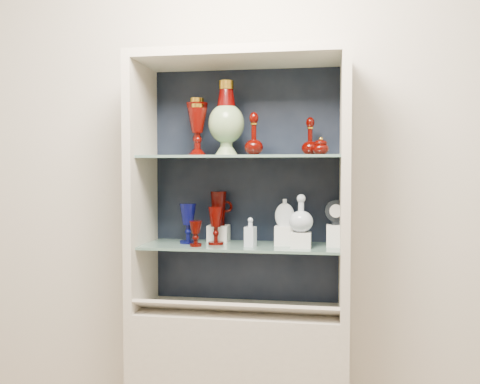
% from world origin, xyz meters
% --- Properties ---
extents(wall_back, '(3.50, 0.02, 2.80)m').
position_xyz_m(wall_back, '(0.00, 1.75, 1.40)').
color(wall_back, beige).
rests_on(wall_back, ground).
extents(cabinet_back_panel, '(0.98, 0.02, 1.15)m').
position_xyz_m(cabinet_back_panel, '(0.00, 1.72, 1.32)').
color(cabinet_back_panel, black).
rests_on(cabinet_back_panel, cabinet_base).
extents(cabinet_side_left, '(0.04, 0.40, 1.15)m').
position_xyz_m(cabinet_side_left, '(-0.48, 1.53, 1.32)').
color(cabinet_side_left, beige).
rests_on(cabinet_side_left, cabinet_base).
extents(cabinet_side_right, '(0.04, 0.40, 1.15)m').
position_xyz_m(cabinet_side_right, '(0.48, 1.53, 1.32)').
color(cabinet_side_right, beige).
rests_on(cabinet_side_right, cabinet_base).
extents(cabinet_top_cap, '(1.00, 0.40, 0.04)m').
position_xyz_m(cabinet_top_cap, '(0.00, 1.53, 1.92)').
color(cabinet_top_cap, beige).
rests_on(cabinet_top_cap, cabinet_side_left).
extents(shelf_lower, '(0.92, 0.34, 0.01)m').
position_xyz_m(shelf_lower, '(0.00, 1.55, 1.04)').
color(shelf_lower, slate).
rests_on(shelf_lower, cabinet_side_left).
extents(shelf_upper, '(0.92, 0.34, 0.01)m').
position_xyz_m(shelf_upper, '(0.00, 1.55, 1.46)').
color(shelf_upper, slate).
rests_on(shelf_upper, cabinet_side_left).
extents(label_ledge, '(0.92, 0.17, 0.09)m').
position_xyz_m(label_ledge, '(0.00, 1.42, 0.78)').
color(label_ledge, beige).
rests_on(label_ledge, cabinet_base).
extents(label_card_0, '(0.10, 0.06, 0.03)m').
position_xyz_m(label_card_0, '(0.26, 1.42, 0.80)').
color(label_card_0, white).
rests_on(label_card_0, label_ledge).
extents(label_card_1, '(0.10, 0.06, 0.03)m').
position_xyz_m(label_card_1, '(-0.28, 1.42, 0.80)').
color(label_card_1, white).
rests_on(label_card_1, label_ledge).
extents(label_card_2, '(0.10, 0.06, 0.03)m').
position_xyz_m(label_card_2, '(0.02, 1.42, 0.80)').
color(label_card_2, white).
rests_on(label_card_2, label_ledge).
extents(pedestal_lamp_left, '(0.12, 0.12, 0.28)m').
position_xyz_m(pedestal_lamp_left, '(-0.22, 1.59, 1.61)').
color(pedestal_lamp_left, '#460501').
rests_on(pedestal_lamp_left, shelf_upper).
extents(pedestal_lamp_right, '(0.11, 0.11, 0.24)m').
position_xyz_m(pedestal_lamp_right, '(-0.19, 1.49, 1.59)').
color(pedestal_lamp_right, '#460501').
rests_on(pedestal_lamp_right, shelf_upper).
extents(enamel_urn, '(0.21, 0.21, 0.34)m').
position_xyz_m(enamel_urn, '(-0.06, 1.51, 1.64)').
color(enamel_urn, '#07411F').
rests_on(enamel_urn, shelf_upper).
extents(ruby_decanter_a, '(0.10, 0.10, 0.22)m').
position_xyz_m(ruby_decanter_a, '(0.07, 1.50, 1.58)').
color(ruby_decanter_a, '#3F0400').
rests_on(ruby_decanter_a, shelf_upper).
extents(ruby_decanter_b, '(0.09, 0.09, 0.19)m').
position_xyz_m(ruby_decanter_b, '(0.32, 1.60, 1.57)').
color(ruby_decanter_b, '#3F0400').
rests_on(ruby_decanter_b, shelf_upper).
extents(lidded_bowl, '(0.08, 0.08, 0.08)m').
position_xyz_m(lidded_bowl, '(0.37, 1.53, 1.51)').
color(lidded_bowl, '#3F0400').
rests_on(lidded_bowl, shelf_upper).
extents(cobalt_goblet, '(0.10, 0.10, 0.19)m').
position_xyz_m(cobalt_goblet, '(-0.26, 1.56, 1.15)').
color(cobalt_goblet, '#060947').
rests_on(cobalt_goblet, shelf_lower).
extents(ruby_goblet_tall, '(0.09, 0.09, 0.18)m').
position_xyz_m(ruby_goblet_tall, '(-0.12, 1.54, 1.14)').
color(ruby_goblet_tall, '#460501').
rests_on(ruby_goblet_tall, shelf_lower).
extents(ruby_goblet_small, '(0.08, 0.08, 0.12)m').
position_xyz_m(ruby_goblet_small, '(-0.20, 1.46, 1.11)').
color(ruby_goblet_small, '#3F0400').
rests_on(ruby_goblet_small, shelf_lower).
extents(riser_ruby_pitcher, '(0.10, 0.10, 0.08)m').
position_xyz_m(riser_ruby_pitcher, '(-0.13, 1.65, 1.09)').
color(riser_ruby_pitcher, silver).
rests_on(riser_ruby_pitcher, shelf_lower).
extents(ruby_pitcher, '(0.14, 0.10, 0.17)m').
position_xyz_m(ruby_pitcher, '(-0.13, 1.65, 1.21)').
color(ruby_pitcher, '#460501').
rests_on(ruby_pitcher, riser_ruby_pitcher).
extents(clear_square_bottle, '(0.06, 0.06, 0.13)m').
position_xyz_m(clear_square_bottle, '(0.05, 1.50, 1.12)').
color(clear_square_bottle, '#ABBAC9').
rests_on(clear_square_bottle, shelf_lower).
extents(riser_flat_flask, '(0.09, 0.09, 0.09)m').
position_xyz_m(riser_flat_flask, '(0.21, 1.57, 1.09)').
color(riser_flat_flask, silver).
rests_on(riser_flat_flask, shelf_lower).
extents(flat_flask, '(0.10, 0.05, 0.13)m').
position_xyz_m(flat_flask, '(0.21, 1.57, 1.21)').
color(flat_flask, silver).
rests_on(flat_flask, riser_flat_flask).
extents(riser_clear_round_decanter, '(0.09, 0.09, 0.07)m').
position_xyz_m(riser_clear_round_decanter, '(0.29, 1.50, 1.08)').
color(riser_clear_round_decanter, silver).
rests_on(riser_clear_round_decanter, shelf_lower).
extents(clear_round_decanter, '(0.14, 0.14, 0.16)m').
position_xyz_m(clear_round_decanter, '(0.29, 1.50, 1.20)').
color(clear_round_decanter, '#ABBAC9').
rests_on(clear_round_decanter, riser_clear_round_decanter).
extents(riser_cameo_medallion, '(0.08, 0.08, 0.10)m').
position_xyz_m(riser_cameo_medallion, '(0.44, 1.56, 1.10)').
color(riser_cameo_medallion, silver).
rests_on(riser_cameo_medallion, shelf_lower).
extents(cameo_medallion, '(0.11, 0.07, 0.12)m').
position_xyz_m(cameo_medallion, '(0.44, 1.56, 1.21)').
color(cameo_medallion, black).
rests_on(cameo_medallion, riser_cameo_medallion).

